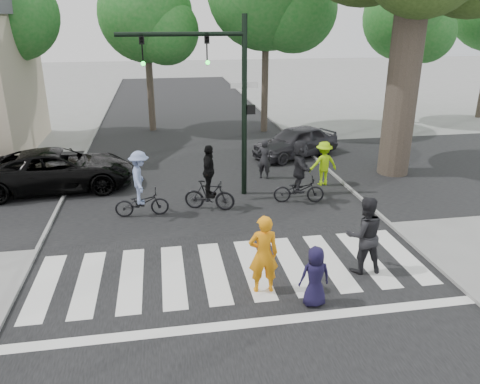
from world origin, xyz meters
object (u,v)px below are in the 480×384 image
(traffic_signal, at_px, (219,83))
(car_suv, at_px, (58,170))
(cyclist_mid, at_px, (209,184))
(car_grey, at_px, (296,142))
(cyclist_left, at_px, (141,189))
(pedestrian_woman, at_px, (263,254))
(pedestrian_adult, at_px, (364,235))
(cyclist_right, at_px, (300,175))
(pedestrian_child, at_px, (315,277))

(traffic_signal, relative_size, car_suv, 1.13)
(car_suv, bearing_deg, cyclist_mid, -123.52)
(car_grey, bearing_deg, cyclist_left, -73.75)
(pedestrian_woman, height_order, car_suv, pedestrian_woman)
(cyclist_mid, height_order, car_grey, cyclist_mid)
(pedestrian_adult, bearing_deg, cyclist_right, -85.51)
(traffic_signal, xyz_separation_m, car_suv, (-5.66, 1.62, -3.16))
(traffic_signal, xyz_separation_m, cyclist_left, (-2.66, -1.36, -2.99))
(pedestrian_woman, xyz_separation_m, cyclist_mid, (-0.67, 5.02, -0.05))
(traffic_signal, relative_size, cyclist_mid, 2.78)
(car_suv, height_order, car_grey, car_suv)
(pedestrian_adult, bearing_deg, pedestrian_woman, 11.94)
(pedestrian_adult, xyz_separation_m, cyclist_right, (-0.22, 4.66, -0.02))
(pedestrian_child, xyz_separation_m, cyclist_right, (1.39, 5.84, 0.27))
(pedestrian_woman, xyz_separation_m, cyclist_right, (2.37, 5.12, 0.02))
(car_suv, distance_m, car_grey, 9.96)
(pedestrian_child, xyz_separation_m, cyclist_mid, (-1.64, 5.74, 0.20))
(pedestrian_child, relative_size, cyclist_mid, 0.64)
(pedestrian_child, distance_m, pedestrian_adult, 2.02)
(pedestrian_woman, height_order, pedestrian_adult, pedestrian_adult)
(pedestrian_woman, xyz_separation_m, pedestrian_adult, (2.59, 0.47, 0.04))
(pedestrian_adult, bearing_deg, cyclist_mid, -52.67)
(cyclist_mid, xyz_separation_m, car_suv, (-5.15, 2.83, -0.15))
(pedestrian_woman, distance_m, car_grey, 11.13)
(traffic_signal, bearing_deg, pedestrian_woman, -88.60)
(pedestrian_adult, xyz_separation_m, cyclist_mid, (-3.26, 4.55, -0.09))
(cyclist_left, xyz_separation_m, cyclist_right, (5.18, 0.26, 0.05))
(cyclist_mid, bearing_deg, car_grey, 50.68)
(pedestrian_woman, height_order, car_grey, pedestrian_woman)
(traffic_signal, distance_m, car_grey, 6.62)
(pedestrian_child, relative_size, pedestrian_adult, 0.71)
(pedestrian_child, relative_size, cyclist_left, 0.66)
(pedestrian_child, relative_size, cyclist_right, 0.64)
(traffic_signal, xyz_separation_m, pedestrian_child, (1.13, -6.95, -3.21))
(cyclist_mid, distance_m, cyclist_right, 3.04)
(pedestrian_adult, height_order, cyclist_mid, cyclist_mid)
(pedestrian_child, height_order, car_suv, car_suv)
(pedestrian_woman, distance_m, cyclist_mid, 5.06)
(pedestrian_adult, bearing_deg, car_grey, -95.11)
(pedestrian_woman, bearing_deg, car_grey, -107.00)
(car_grey, bearing_deg, traffic_signal, -67.00)
(traffic_signal, height_order, pedestrian_adult, traffic_signal)
(cyclist_mid, xyz_separation_m, car_grey, (4.46, 5.44, -0.20))
(traffic_signal, xyz_separation_m, car_grey, (3.95, 4.23, -3.21))
(pedestrian_woman, height_order, pedestrian_child, pedestrian_woman)
(cyclist_mid, bearing_deg, pedestrian_woman, -82.43)
(car_suv, bearing_deg, pedestrian_woman, -148.16)
(car_suv, bearing_deg, traffic_signal, -110.69)
(cyclist_mid, bearing_deg, cyclist_right, 2.02)
(traffic_signal, xyz_separation_m, pedestrian_adult, (2.74, -5.76, -2.92))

